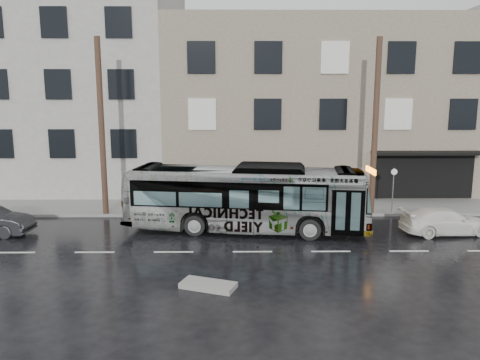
{
  "coord_description": "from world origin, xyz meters",
  "views": [
    {
      "loc": [
        -0.7,
        -20.67,
        6.23
      ],
      "look_at": [
        -0.45,
        2.5,
        2.07
      ],
      "focal_mm": 35.0,
      "sensor_mm": 36.0,
      "label": 1
    }
  ],
  "objects_px": {
    "utility_pole_front": "(375,128)",
    "utility_pole_rear": "(102,128)",
    "bus": "(246,198)",
    "white_sedan": "(446,221)",
    "sign_post": "(393,190)"
  },
  "relations": [
    {
      "from": "sign_post",
      "to": "white_sedan",
      "type": "distance_m",
      "value": 3.71
    },
    {
      "from": "bus",
      "to": "white_sedan",
      "type": "relative_size",
      "value": 2.75
    },
    {
      "from": "utility_pole_rear",
      "to": "white_sedan",
      "type": "xyz_separation_m",
      "value": [
        16.44,
        -3.37,
        -4.06
      ]
    },
    {
      "from": "utility_pole_front",
      "to": "utility_pole_rear",
      "type": "height_order",
      "value": "same"
    },
    {
      "from": "utility_pole_rear",
      "to": "sign_post",
      "type": "bearing_deg",
      "value": 0.0
    },
    {
      "from": "utility_pole_front",
      "to": "bus",
      "type": "relative_size",
      "value": 0.8
    },
    {
      "from": "sign_post",
      "to": "bus",
      "type": "height_order",
      "value": "bus"
    },
    {
      "from": "utility_pole_front",
      "to": "bus",
      "type": "height_order",
      "value": "utility_pole_front"
    },
    {
      "from": "utility_pole_rear",
      "to": "sign_post",
      "type": "distance_m",
      "value": 15.46
    },
    {
      "from": "white_sedan",
      "to": "utility_pole_front",
      "type": "bearing_deg",
      "value": 30.75
    },
    {
      "from": "bus",
      "to": "sign_post",
      "type": "bearing_deg",
      "value": -62.91
    },
    {
      "from": "utility_pole_rear",
      "to": "bus",
      "type": "bearing_deg",
      "value": -20.51
    },
    {
      "from": "utility_pole_rear",
      "to": "bus",
      "type": "xyz_separation_m",
      "value": [
        7.29,
        -2.73,
        -3.08
      ]
    },
    {
      "from": "bus",
      "to": "white_sedan",
      "type": "height_order",
      "value": "bus"
    },
    {
      "from": "utility_pole_front",
      "to": "utility_pole_rear",
      "type": "distance_m",
      "value": 14.0
    }
  ]
}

